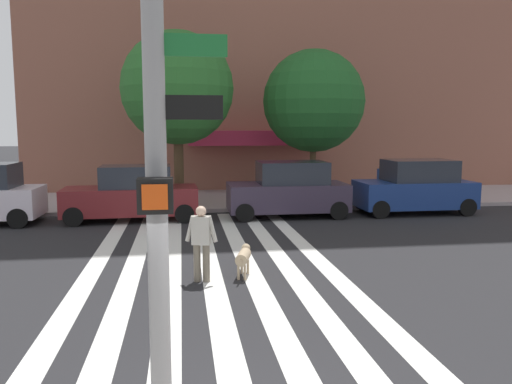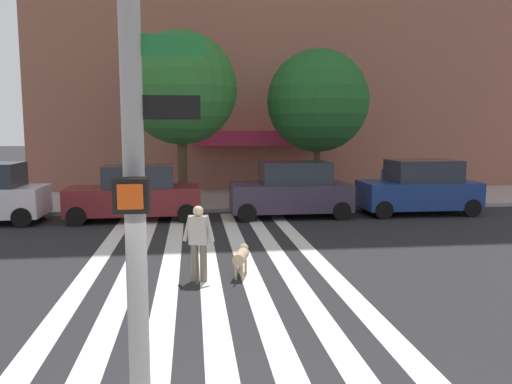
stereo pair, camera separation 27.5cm
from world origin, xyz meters
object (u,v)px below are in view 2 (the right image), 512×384
street_tree_middle (318,101)px  pedestrian_dog_walker (199,239)px  traffic_light_pole (132,98)px  parked_car_third_in_line (291,190)px  parked_car_fourth_in_line (419,188)px  dog_on_leash (241,256)px  parked_car_behind_first (135,194)px  pedestrian_bystander (386,181)px  street_tree_nearest (181,89)px

street_tree_middle → pedestrian_dog_walker: (-5.20, -10.71, -3.44)m
traffic_light_pole → parked_car_third_in_line: traffic_light_pole is taller
parked_car_fourth_in_line → dog_on_leash: bearing=-135.7°
dog_on_leash → pedestrian_dog_walker: bearing=-163.2°
parked_car_behind_first → parked_car_fourth_in_line: bearing=-0.0°
parked_car_third_in_line → pedestrian_bystander: parked_car_third_in_line is taller
street_tree_middle → pedestrian_dog_walker: street_tree_middle is taller
street_tree_nearest → pedestrian_dog_walker: bearing=-87.2°
traffic_light_pole → street_tree_middle: (5.79, 17.12, 0.84)m
street_tree_middle → pedestrian_bystander: size_ratio=3.89×
street_tree_middle → parked_car_behind_first: bearing=-156.9°
traffic_light_pole → parked_car_fourth_in_line: bearing=57.3°
street_tree_nearest → pedestrian_dog_walker: (0.50, -10.08, -3.86)m
parked_car_third_in_line → street_tree_middle: (1.72, 3.13, 3.39)m
pedestrian_bystander → parked_car_third_in_line: bearing=-156.3°
dog_on_leash → pedestrian_bystander: 11.52m
pedestrian_bystander → traffic_light_pole: bearing=-117.9°
traffic_light_pole → pedestrian_dog_walker: traffic_light_pole is taller
parked_car_behind_first → pedestrian_dog_walker: parked_car_behind_first is taller
dog_on_leash → traffic_light_pole: bearing=-102.8°
parked_car_third_in_line → parked_car_fourth_in_line: size_ratio=1.00×
traffic_light_pole → street_tree_nearest: (0.09, 16.50, 1.27)m
traffic_light_pole → pedestrian_dog_walker: (0.59, 6.41, -2.59)m
street_tree_nearest → pedestrian_bystander: 9.13m
pedestrian_dog_walker → pedestrian_bystander: (7.83, 9.49, 0.15)m
traffic_light_pole → dog_on_leash: 7.52m
parked_car_fourth_in_line → dog_on_leash: parked_car_fourth_in_line is taller
street_tree_nearest → dog_on_leash: street_tree_nearest is taller
parked_car_behind_first → parked_car_third_in_line: 5.61m
pedestrian_bystander → dog_on_leash: bearing=-126.8°
parked_car_behind_first → parked_car_fourth_in_line: 10.54m
parked_car_behind_first → pedestrian_dog_walker: (2.12, -7.59, 0.00)m
street_tree_middle → parked_car_third_in_line: bearing=-118.8°
parked_car_fourth_in_line → pedestrian_dog_walker: bearing=-138.0°
street_tree_nearest → parked_car_behind_first: bearing=-123.1°
parked_car_third_in_line → dog_on_leash: (-2.55, -7.30, -0.53)m
traffic_light_pole → parked_car_fourth_in_line: 16.83m
street_tree_middle → street_tree_nearest: bearing=-173.7°
street_tree_nearest → street_tree_middle: 5.75m
dog_on_leash → parked_car_behind_first: bearing=112.7°
parked_car_third_in_line → street_tree_middle: size_ratio=0.68×
parked_car_third_in_line → street_tree_nearest: street_tree_nearest is taller
parked_car_behind_first → street_tree_nearest: street_tree_nearest is taller
street_tree_nearest → street_tree_middle: size_ratio=1.08×
parked_car_fourth_in_line → pedestrian_dog_walker: parked_car_fourth_in_line is taller
pedestrian_dog_walker → parked_car_fourth_in_line: bearing=42.0°
street_tree_nearest → street_tree_middle: bearing=6.3°
parked_car_behind_first → street_tree_middle: bearing=23.1°
parked_car_fourth_in_line → pedestrian_bystander: 2.00m
street_tree_nearest → pedestrian_bystander: bearing=-4.1°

